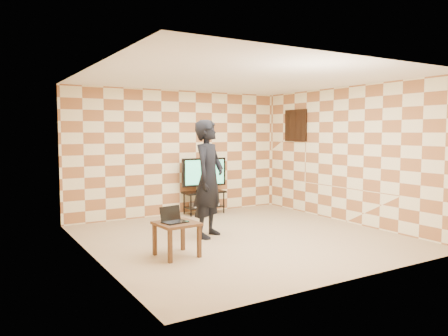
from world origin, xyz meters
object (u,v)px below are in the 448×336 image
(tv_stand, at_px, (204,197))
(tv, at_px, (204,173))
(person, at_px, (209,179))
(side_table, at_px, (177,228))

(tv_stand, distance_m, tv, 0.54)
(person, bearing_deg, side_table, -176.84)
(tv, bearing_deg, person, -116.09)
(tv_stand, bearing_deg, tv, -84.37)
(side_table, height_order, person, person)
(tv_stand, xyz_separation_m, side_table, (-1.91, -2.71, 0.05))
(tv_stand, bearing_deg, side_table, -125.15)
(tv, bearing_deg, tv_stand, 95.63)
(tv, height_order, person, person)
(tv, distance_m, side_table, 3.35)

